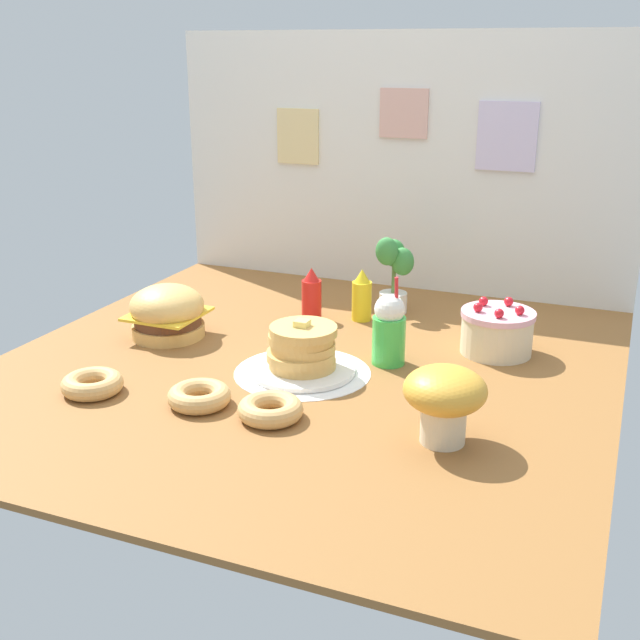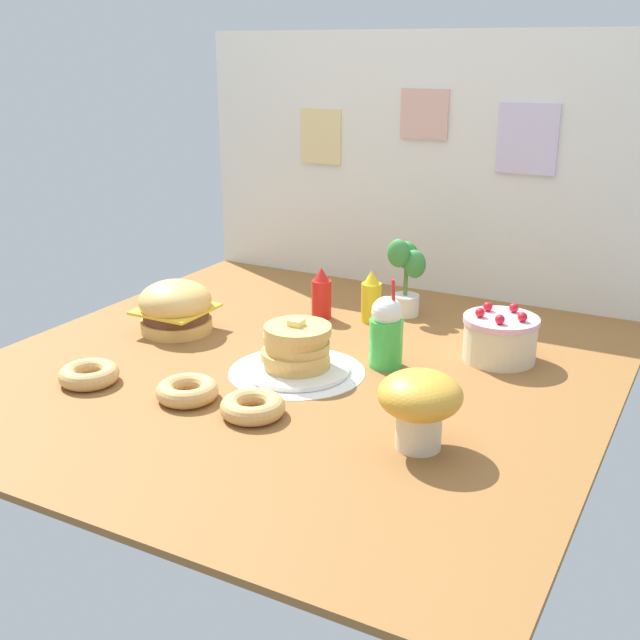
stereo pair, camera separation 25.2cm
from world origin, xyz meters
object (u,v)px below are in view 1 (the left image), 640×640
Objects in this scene: ketchup_bottle at (312,295)px; potted_plant at (394,272)px; pancake_stack at (302,352)px; mushroom_stool at (445,397)px; cream_soda_cup at (389,330)px; mustard_bottle at (362,297)px; burger at (167,312)px; layer_cake at (497,331)px; donut_chocolate at (199,396)px; donut_pink_glaze at (92,383)px; donut_vanilla at (270,409)px.

potted_plant is (26.09, 18.29, 6.85)cm from ketchup_bottle.
ketchup_bottle is at bearing 109.75° from pancake_stack.
cream_soda_cup is at bearing 122.60° from mushroom_stool.
pancake_stack is 54.79cm from mustard_bottle.
burger is 1.33× the size of mustard_bottle.
layer_cake is 1.34× the size of donut_chocolate.
mustard_bottle reaches higher than donut_pink_glaze.
donut_vanilla is at bearing -174.14° from mushroom_stool.
layer_cake reaches higher than donut_chocolate.
burger is 53.83cm from ketchup_bottle.
donut_pink_glaze is at bearing -143.37° from layer_cake.
donut_vanilla is at bearing -123.40° from layer_cake.
potted_plant is 1.39× the size of mushroom_stool.
burger is 70.94cm from mustard_bottle.
pancake_stack is 28.90cm from cream_soda_cup.
donut_vanilla is (61.35, -44.78, -5.94)cm from burger.
donut_chocolate is at bearing -134.07° from layer_cake.
ketchup_bottle is 92.98cm from donut_pink_glaze.
pancake_stack is 1.13× the size of cream_soda_cup.
potted_plant is (25.92, 100.33, 12.96)cm from donut_chocolate.
ketchup_bottle is 85.35cm from donut_vanilla.
layer_cake is 71.09cm from ketchup_bottle.
mustard_bottle is at bearing -122.06° from potted_plant.
potted_plant is (3.53, 100.38, 12.96)cm from donut_vanilla.
donut_chocolate is at bearing -176.07° from mushroom_stool.
mustard_bottle is (0.17, 54.76, 1.95)cm from pancake_stack.
mushroom_stool reaches higher than donut_pink_glaze.
ketchup_bottle reaches higher than donut_pink_glaze.
pancake_stack is 58.83cm from mushroom_stool.
layer_cake is at bearing -32.02° from potted_plant.
donut_pink_glaze and donut_vanilla have the same top height.
potted_plant is at bearing 105.72° from cream_soda_cup.
potted_plant is at bearing 75.51° from donut_chocolate.
pancake_stack is 1.11× the size of potted_plant.
burger is at bearing 143.87° from donut_vanilla.
mustard_bottle is at bearing 78.49° from donut_chocolate.
cream_soda_cup reaches higher than donut_pink_glaze.
layer_cake is at bearing 37.23° from pancake_stack.
donut_vanilla is at bearing -109.30° from cream_soda_cup.
mustard_bottle is 1.08× the size of donut_pink_glaze.
donut_chocolate is 69.98cm from mushroom_stool.
burger is 1.43× the size of donut_chocolate.
ketchup_bottle reaches higher than donut_chocolate.
mustard_bottle reaches higher than layer_cake.
cream_soda_cup is 1.61× the size of donut_pink_glaze.
burger is 0.88× the size of cream_soda_cup.
ketchup_bottle is at bearing 105.36° from donut_vanilla.
donut_chocolate is at bearing -48.95° from burger.
donut_vanilla is (22.55, -82.09, -6.11)cm from ketchup_bottle.
ketchup_bottle is at bearing 172.36° from layer_cake.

